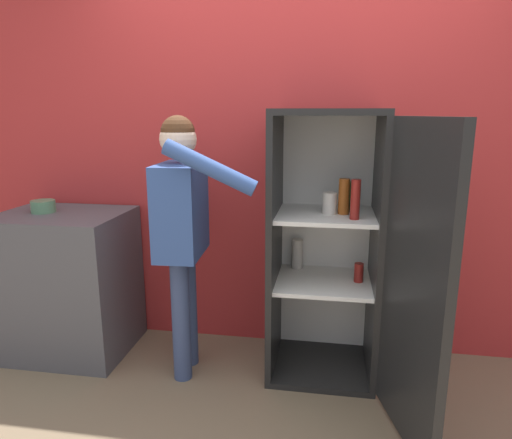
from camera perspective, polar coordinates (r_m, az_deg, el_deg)
ground_plane at (r=2.51m, az=2.38°, el=-25.04°), size 12.00×12.00×0.00m
wall_back at (r=2.96m, az=4.96°, el=7.79°), size 7.00×0.06×2.55m
refrigerator at (r=2.63m, az=10.69°, el=-3.92°), size 0.83×1.18×1.57m
person at (r=2.64m, az=-9.17°, el=0.32°), size 0.61×0.56×1.54m
counter at (r=3.26m, az=-22.50°, el=-7.30°), size 0.79×0.62×0.93m
bowl at (r=3.20m, az=-25.06°, el=1.50°), size 0.15×0.15×0.08m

